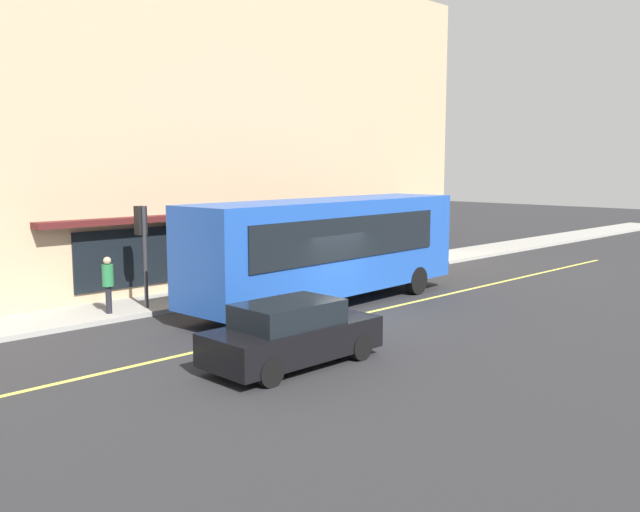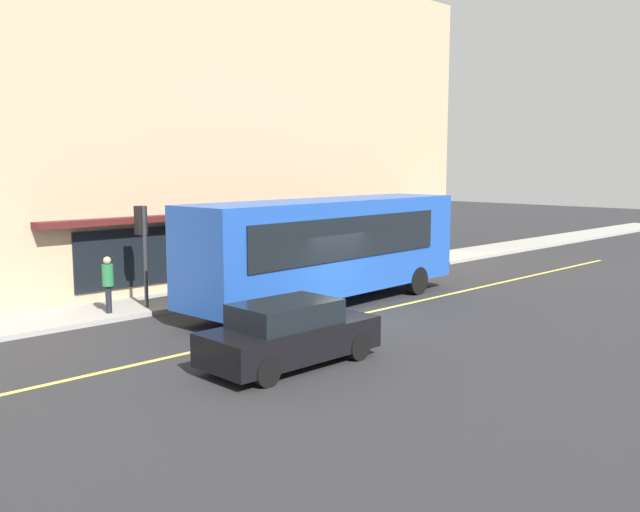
% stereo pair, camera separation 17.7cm
% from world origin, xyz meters
% --- Properties ---
extents(ground, '(120.00, 120.00, 0.00)m').
position_xyz_m(ground, '(0.00, 0.00, 0.00)').
color(ground, '#28282B').
extents(sidewalk, '(80.00, 2.56, 0.15)m').
position_xyz_m(sidewalk, '(0.00, 5.60, 0.07)').
color(sidewalk, '#9E9B93').
rests_on(sidewalk, ground).
extents(lane_centre_stripe, '(36.00, 0.16, 0.01)m').
position_xyz_m(lane_centre_stripe, '(0.00, 0.00, 0.00)').
color(lane_centre_stripe, '#D8D14C').
rests_on(lane_centre_stripe, ground).
extents(storefront_building, '(25.29, 12.15, 12.57)m').
position_xyz_m(storefront_building, '(2.10, 12.64, 6.28)').
color(storefront_building, tan).
rests_on(storefront_building, ground).
extents(bus, '(11.25, 3.14, 3.50)m').
position_xyz_m(bus, '(0.95, 1.75, 1.99)').
color(bus, '#1E4CAD').
rests_on(bus, ground).
extents(traffic_light, '(0.30, 0.52, 3.20)m').
position_xyz_m(traffic_light, '(-3.99, 5.13, 2.53)').
color(traffic_light, '#2D2D33').
rests_on(traffic_light, sidewalk).
extents(car_black, '(4.30, 1.86, 1.52)m').
position_xyz_m(car_black, '(-4.66, -2.54, 0.74)').
color(car_black, black).
rests_on(car_black, ground).
extents(pedestrian_by_curb, '(0.34, 0.34, 1.56)m').
position_xyz_m(pedestrian_by_curb, '(2.67, 5.12, 1.07)').
color(pedestrian_by_curb, black).
rests_on(pedestrian_by_curb, sidewalk).
extents(pedestrian_mid_block, '(0.34, 0.34, 1.73)m').
position_xyz_m(pedestrian_mid_block, '(-5.25, 5.03, 1.19)').
color(pedestrian_mid_block, black).
rests_on(pedestrian_mid_block, sidewalk).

